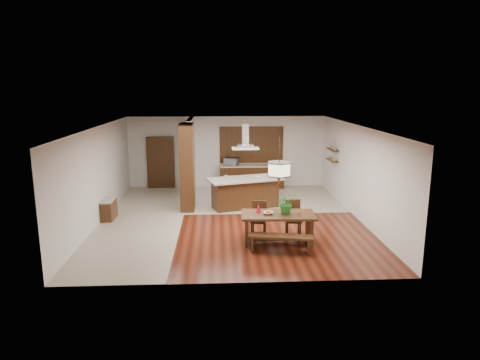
{
  "coord_description": "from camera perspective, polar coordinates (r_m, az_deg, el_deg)",
  "views": [
    {
      "loc": [
        -0.38,
        -12.88,
        4.07
      ],
      "look_at": [
        0.3,
        0.0,
        1.25
      ],
      "focal_mm": 32.0,
      "sensor_mm": 36.0,
      "label": 1
    }
  ],
  "objects": [
    {
      "name": "dining_bench",
      "position": [
        10.85,
        5.41,
        -8.48
      ],
      "size": [
        1.64,
        0.65,
        0.45
      ],
      "primitive_type": null,
      "rotation": [
        0.0,
        0.0,
        -0.19
      ],
      "color": "black",
      "rests_on": "ground"
    },
    {
      "name": "tile_kitchen",
      "position": [
        15.99,
        2.93,
        -2.41
      ],
      "size": [
        5.5,
        4.0,
        0.01
      ],
      "primitive_type": "cube",
      "color": "#BBAF9C",
      "rests_on": "ground"
    },
    {
      "name": "dining_chair_left",
      "position": [
        11.94,
        2.51,
        -5.2
      ],
      "size": [
        0.5,
        0.5,
        0.95
      ],
      "primitive_type": null,
      "rotation": [
        0.0,
        0.0,
        -0.22
      ],
      "color": "black",
      "rests_on": "ground"
    },
    {
      "name": "pendant_lantern",
      "position": [
        10.99,
        5.26,
        2.72
      ],
      "size": [
        0.64,
        0.64,
        1.31
      ],
      "primitive_type": null,
      "color": "beige",
      "rests_on": "room_shell"
    },
    {
      "name": "soffit_band",
      "position": [
        12.94,
        -1.34,
        7.08
      ],
      "size": [
        8.0,
        9.0,
        0.02
      ],
      "primitive_type": "cube",
      "color": "#3B1A0E",
      "rests_on": "room_shell"
    },
    {
      "name": "shelf_lower",
      "position": [
        16.27,
        12.18,
        2.61
      ],
      "size": [
        0.26,
        0.9,
        0.04
      ],
      "primitive_type": "cube",
      "color": "black",
      "rests_on": "room_shell"
    },
    {
      "name": "shelf_upper",
      "position": [
        16.21,
        12.24,
        4.0
      ],
      "size": [
        0.26,
        0.9,
        0.04
      ],
      "primitive_type": "cube",
      "color": "black",
      "rests_on": "room_shell"
    },
    {
      "name": "kitchen_island",
      "position": [
        14.64,
        0.69,
        -1.65
      ],
      "size": [
        2.72,
        1.77,
        1.04
      ],
      "rotation": [
        0.0,
        0.0,
        0.29
      ],
      "color": "black",
      "rests_on": "ground"
    },
    {
      "name": "foliage_plant",
      "position": [
        11.29,
        6.22,
        -3.09
      ],
      "size": [
        0.59,
        0.54,
        0.56
      ],
      "primitive_type": "imported",
      "rotation": [
        0.0,
        0.0,
        0.23
      ],
      "color": "#246D25",
      "rests_on": "dining_table"
    },
    {
      "name": "rear_counter",
      "position": [
        17.51,
        1.57,
        0.48
      ],
      "size": [
        2.6,
        0.62,
        0.95
      ],
      "color": "black",
      "rests_on": "ground"
    },
    {
      "name": "range_hood",
      "position": [
        14.3,
        0.71,
        5.89
      ],
      "size": [
        0.9,
        0.55,
        0.87
      ],
      "primitive_type": null,
      "color": "silver",
      "rests_on": "room_shell"
    },
    {
      "name": "hallway_console",
      "position": [
        14.03,
        -17.09,
        -3.75
      ],
      "size": [
        0.37,
        0.88,
        0.63
      ],
      "primitive_type": "cube",
      "color": "black",
      "rests_on": "ground"
    },
    {
      "name": "kitchen_window",
      "position": [
        17.55,
        1.52,
        4.73
      ],
      "size": [
        2.6,
        0.08,
        1.5
      ],
      "primitive_type": "cube",
      "color": "#A86532",
      "rests_on": "room_shell"
    },
    {
      "name": "dining_table",
      "position": [
        11.38,
        5.1,
        -5.52
      ],
      "size": [
        1.97,
        1.05,
        0.8
      ],
      "rotation": [
        0.0,
        0.0,
        -0.05
      ],
      "color": "black",
      "rests_on": "ground"
    },
    {
      "name": "napkin_cone",
      "position": [
        11.36,
        2.48,
        -3.8
      ],
      "size": [
        0.18,
        0.18,
        0.22
      ],
      "primitive_type": "cone",
      "rotation": [
        0.0,
        0.0,
        0.34
      ],
      "color": "red",
      "rests_on": "dining_table"
    },
    {
      "name": "partition_stub",
      "position": [
        16.42,
        -6.55,
        3.07
      ],
      "size": [
        0.18,
        2.4,
        2.9
      ],
      "primitive_type": "cube",
      "color": "silver",
      "rests_on": "ground"
    },
    {
      "name": "hallway_doorway",
      "position": [
        17.7,
        -10.52,
        2.29
      ],
      "size": [
        1.1,
        0.2,
        2.1
      ],
      "primitive_type": "cube",
      "color": "black",
      "rests_on": "ground"
    },
    {
      "name": "partition_pier",
      "position": [
        14.36,
        -7.05,
        1.72
      ],
      "size": [
        0.45,
        1.0,
        2.9
      ],
      "primitive_type": "cube",
      "color": "black",
      "rests_on": "ground"
    },
    {
      "name": "fruit_bowl",
      "position": [
        11.25,
        3.79,
        -4.41
      ],
      "size": [
        0.28,
        0.28,
        0.06
      ],
      "primitive_type": "imported",
      "rotation": [
        0.0,
        0.0,
        -0.11
      ],
      "color": "beige",
      "rests_on": "dining_table"
    },
    {
      "name": "dining_chair_right",
      "position": [
        12.02,
        7.12,
        -5.08
      ],
      "size": [
        0.45,
        0.45,
        0.98
      ],
      "primitive_type": null,
      "rotation": [
        0.0,
        0.0,
        -0.04
      ],
      "color": "black",
      "rests_on": "ground"
    },
    {
      "name": "room_shell",
      "position": [
        13.04,
        -1.32,
        3.47
      ],
      "size": [
        9.0,
        9.04,
        2.92
      ],
      "color": "#3C150A",
      "rests_on": "ground"
    },
    {
      "name": "microwave",
      "position": [
        17.38,
        -1.17,
        2.49
      ],
      "size": [
        0.65,
        0.56,
        0.3
      ],
      "primitive_type": "imported",
      "rotation": [
        0.0,
        0.0,
        -0.41
      ],
      "color": "silver",
      "rests_on": "rear_counter"
    },
    {
      "name": "island_cup",
      "position": [
        14.45,
        2.46,
        0.42
      ],
      "size": [
        0.17,
        0.17,
        0.11
      ],
      "primitive_type": "imported",
      "rotation": [
        0.0,
        0.0,
        0.35
      ],
      "color": "silver",
      "rests_on": "kitchen_island"
    },
    {
      "name": "tile_hallway",
      "position": [
        13.71,
        -12.89,
        -5.23
      ],
      "size": [
        2.5,
        9.0,
        0.01
      ],
      "primitive_type": "cube",
      "color": "#BBAF9C",
      "rests_on": "ground"
    },
    {
      "name": "gold_ornament",
      "position": [
        11.23,
        7.95,
        -4.44
      ],
      "size": [
        0.09,
        0.09,
        0.1
      ],
      "primitive_type": "cylinder",
      "rotation": [
        0.0,
        0.0,
        -0.34
      ],
      "color": "gold",
      "rests_on": "dining_table"
    }
  ]
}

